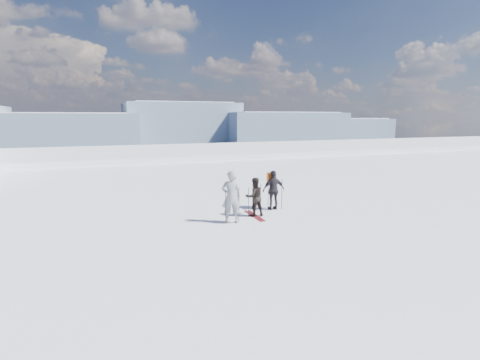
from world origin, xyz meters
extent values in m
plane|color=white|center=(0.00, 60.00, -17.50)|extent=(220.00, 208.01, 71.62)
cube|color=white|center=(0.00, 30.00, -6.50)|extent=(180.00, 16.00, 14.00)
plane|color=#233150|center=(0.00, 290.00, -30.00)|extent=(820.00, 820.00, 0.00)
cube|color=slate|center=(-40.00, 440.00, -11.00)|extent=(160.00, 80.00, 38.00)
cube|color=white|center=(-40.00, 440.00, 5.00)|extent=(136.00, 70.00, 8.00)
cube|color=slate|center=(100.00, 470.00, -4.00)|extent=(140.00, 80.00, 52.00)
cube|color=white|center=(100.00, 470.00, 19.00)|extent=(119.00, 70.00, 8.00)
cube|color=slate|center=(230.00, 440.00, -10.00)|extent=(160.00, 80.00, 40.00)
cube|color=white|center=(230.00, 440.00, 7.00)|extent=(136.00, 70.00, 8.00)
cube|color=slate|center=(350.00, 470.00, -14.00)|extent=(130.00, 80.00, 32.00)
cube|color=white|center=(350.00, 470.00, -1.00)|extent=(110.50, 70.00, 8.00)
imported|color=gray|center=(-2.82, 3.16, 0.97)|extent=(0.79, 0.61, 1.93)
imported|color=black|center=(-1.65, 3.73, 0.76)|extent=(0.75, 0.58, 1.52)
imported|color=black|center=(-0.49, 4.40, 0.82)|extent=(0.99, 0.45, 1.65)
cube|color=orange|center=(-0.47, 4.65, 1.92)|extent=(0.36, 0.22, 0.54)
cylinder|color=black|center=(-3.06, 3.10, 0.61)|extent=(0.02, 0.02, 1.23)
cylinder|color=black|center=(-2.55, 3.09, 0.66)|extent=(0.02, 0.02, 1.31)
cylinder|color=black|center=(-1.92, 3.69, 0.58)|extent=(0.02, 0.02, 1.17)
cylinder|color=black|center=(-1.42, 3.68, 0.64)|extent=(0.02, 0.02, 1.28)
cylinder|color=black|center=(-0.79, 4.29, 0.60)|extent=(0.02, 0.02, 1.20)
cylinder|color=black|center=(-0.16, 4.29, 0.65)|extent=(0.02, 0.02, 1.30)
cube|color=black|center=(-1.71, 3.72, 0.01)|extent=(0.12, 1.70, 0.03)
cube|color=black|center=(-1.57, 3.72, 0.01)|extent=(0.17, 1.70, 0.03)
camera|label=1|loc=(-7.37, -9.28, 3.80)|focal=28.00mm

